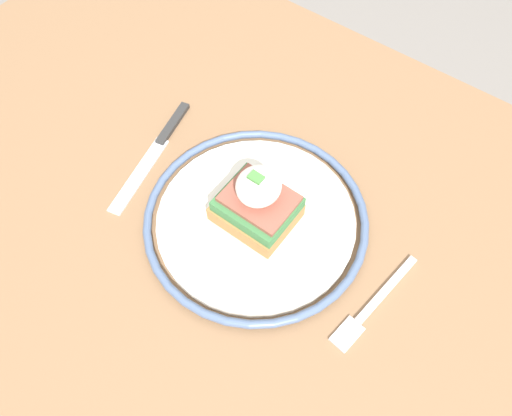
{
  "coord_description": "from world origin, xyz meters",
  "views": [
    {
      "loc": [
        -0.19,
        0.25,
        1.28
      ],
      "look_at": [
        -0.01,
        0.01,
        0.79
      ],
      "focal_mm": 35.0,
      "sensor_mm": 36.0,
      "label": 1
    }
  ],
  "objects_px": {
    "plate": "(256,220)",
    "knife": "(158,146)",
    "fork": "(372,306)",
    "sandwich": "(257,202)"
  },
  "relations": [
    {
      "from": "sandwich",
      "to": "knife",
      "type": "height_order",
      "value": "sandwich"
    },
    {
      "from": "fork",
      "to": "knife",
      "type": "xyz_separation_m",
      "value": [
        0.34,
        -0.02,
        0.0
      ]
    },
    {
      "from": "plate",
      "to": "knife",
      "type": "relative_size",
      "value": 1.42
    },
    {
      "from": "plate",
      "to": "knife",
      "type": "xyz_separation_m",
      "value": [
        0.17,
        -0.01,
        -0.01
      ]
    },
    {
      "from": "fork",
      "to": "knife",
      "type": "relative_size",
      "value": 0.74
    },
    {
      "from": "knife",
      "to": "fork",
      "type": "bearing_deg",
      "value": 176.14
    },
    {
      "from": "plate",
      "to": "knife",
      "type": "distance_m",
      "value": 0.18
    },
    {
      "from": "fork",
      "to": "knife",
      "type": "bearing_deg",
      "value": -3.86
    },
    {
      "from": "sandwich",
      "to": "plate",
      "type": "bearing_deg",
      "value": 54.94
    },
    {
      "from": "plate",
      "to": "fork",
      "type": "height_order",
      "value": "plate"
    }
  ]
}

